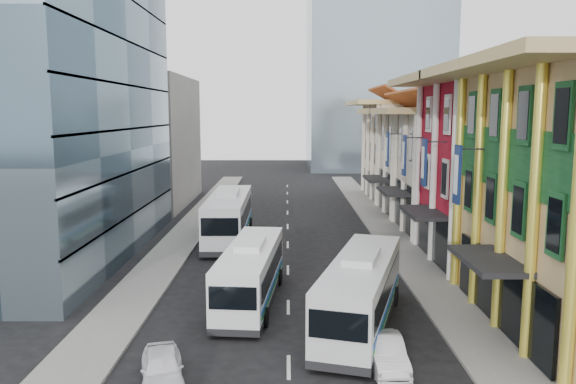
{
  "coord_description": "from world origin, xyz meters",
  "views": [
    {
      "loc": [
        -0.08,
        -20.29,
        10.13
      ],
      "look_at": [
        0.02,
        21.45,
        4.2
      ],
      "focal_mm": 35.0,
      "sensor_mm": 36.0,
      "label": 1
    }
  ],
  "objects_px": {
    "bus_left_near": "(251,272)",
    "sedan_right": "(386,352)",
    "bus_left_far": "(229,215)",
    "sedan_left": "(162,368)",
    "bus_right": "(361,290)",
    "office_tower": "(38,40)"
  },
  "relations": [
    {
      "from": "office_tower",
      "to": "bus_left_near",
      "type": "height_order",
      "value": "office_tower"
    },
    {
      "from": "bus_left_far",
      "to": "bus_right",
      "type": "xyz_separation_m",
      "value": [
        8.13,
        -18.14,
        -0.22
      ]
    },
    {
      "from": "office_tower",
      "to": "sedan_right",
      "type": "height_order",
      "value": "office_tower"
    },
    {
      "from": "bus_left_near",
      "to": "sedan_right",
      "type": "relative_size",
      "value": 2.84
    },
    {
      "from": "bus_right",
      "to": "sedan_left",
      "type": "relative_size",
      "value": 2.94
    },
    {
      "from": "bus_left_far",
      "to": "bus_right",
      "type": "distance_m",
      "value": 19.88
    },
    {
      "from": "bus_right",
      "to": "office_tower",
      "type": "bearing_deg",
      "value": 162.72
    },
    {
      "from": "bus_right",
      "to": "bus_left_far",
      "type": "bearing_deg",
      "value": 130.57
    },
    {
      "from": "office_tower",
      "to": "bus_right",
      "type": "bearing_deg",
      "value": -33.71
    },
    {
      "from": "bus_left_near",
      "to": "bus_left_far",
      "type": "height_order",
      "value": "bus_left_far"
    },
    {
      "from": "bus_left_near",
      "to": "sedan_right",
      "type": "bearing_deg",
      "value": -47.67
    },
    {
      "from": "sedan_left",
      "to": "bus_left_far",
      "type": "bearing_deg",
      "value": 75.77
    },
    {
      "from": "bus_left_far",
      "to": "sedan_right",
      "type": "xyz_separation_m",
      "value": [
        8.59,
        -22.48,
        -1.41
      ]
    },
    {
      "from": "bus_left_near",
      "to": "sedan_left",
      "type": "relative_size",
      "value": 2.76
    },
    {
      "from": "bus_left_near",
      "to": "sedan_right",
      "type": "xyz_separation_m",
      "value": [
        5.91,
        -7.77,
        -1.08
      ]
    },
    {
      "from": "sedan_left",
      "to": "sedan_right",
      "type": "xyz_separation_m",
      "value": [
        8.65,
        1.49,
        -0.04
      ]
    },
    {
      "from": "office_tower",
      "to": "sedan_left",
      "type": "height_order",
      "value": "office_tower"
    },
    {
      "from": "office_tower",
      "to": "sedan_right",
      "type": "distance_m",
      "value": 31.11
    },
    {
      "from": "office_tower",
      "to": "bus_left_near",
      "type": "relative_size",
      "value": 2.83
    },
    {
      "from": "sedan_left",
      "to": "bus_left_near",
      "type": "bearing_deg",
      "value": 59.44
    },
    {
      "from": "office_tower",
      "to": "bus_left_far",
      "type": "height_order",
      "value": "office_tower"
    },
    {
      "from": "sedan_left",
      "to": "sedan_right",
      "type": "bearing_deg",
      "value": -4.33
    }
  ]
}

